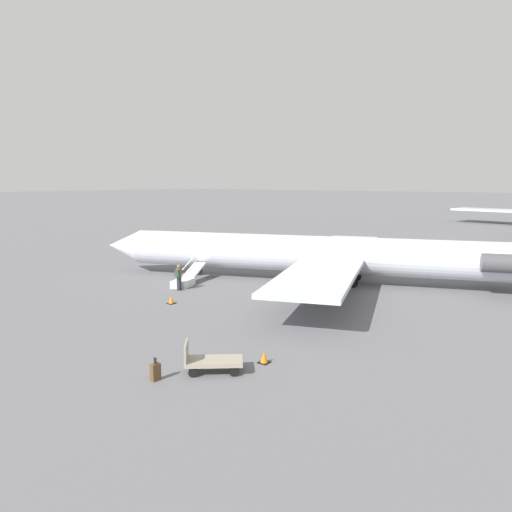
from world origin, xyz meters
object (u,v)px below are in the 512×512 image
(passenger, at_px, (179,276))
(luggage_cart, at_px, (211,361))
(airplane_main, at_px, (330,254))
(boarding_stairs, at_px, (185,280))
(suitcase, at_px, (155,372))

(passenger, xyz_separation_m, luggage_cart, (-11.16, 9.83, -0.54))
(airplane_main, distance_m, boarding_stairs, 10.43)
(airplane_main, distance_m, passenger, 10.82)
(boarding_stairs, height_order, luggage_cart, boarding_stairs)
(boarding_stairs, relative_size, luggage_cart, 1.71)
(passenger, xyz_separation_m, suitcase, (-10.01, 11.60, -0.67))
(airplane_main, distance_m, luggage_cart, 18.45)
(boarding_stairs, bearing_deg, suitcase, -158.74)
(boarding_stairs, distance_m, luggage_cart, 16.41)
(luggage_cart, relative_size, suitcase, 2.74)
(airplane_main, relative_size, boarding_stairs, 8.19)
(boarding_stairs, xyz_separation_m, suitcase, (-10.77, 13.05, -0.05))
(boarding_stairs, xyz_separation_m, passenger, (-0.77, 1.45, 0.63))
(airplane_main, bearing_deg, suitcase, 80.15)
(passenger, bearing_deg, boarding_stairs, 9.60)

